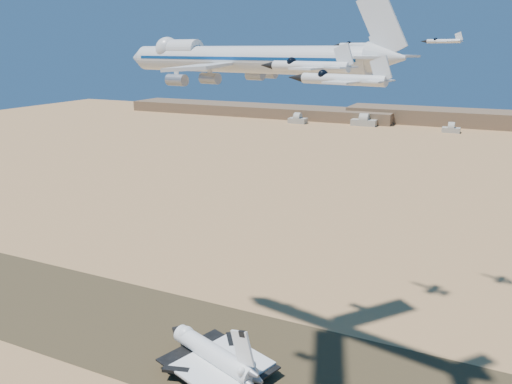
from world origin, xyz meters
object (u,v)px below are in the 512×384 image
at_px(shuttle, 213,355).
at_px(chase_jet_b, 340,79).
at_px(chase_jet_a, 308,66).
at_px(chase_jet_d, 443,41).
at_px(chase_jet_c, 357,45).
at_px(carrier_747, 232,59).

distance_m(shuttle, chase_jet_b, 103.90).
bearing_deg(chase_jet_b, chase_jet_a, 151.93).
bearing_deg(chase_jet_a, chase_jet_d, 100.01).
height_order(chase_jet_a, chase_jet_c, chase_jet_c).
relative_size(chase_jet_b, chase_jet_c, 0.94).
distance_m(shuttle, chase_jet_a, 99.80).
height_order(shuttle, chase_jet_b, chase_jet_b).
relative_size(shuttle, chase_jet_a, 2.44).
relative_size(carrier_747, chase_jet_c, 5.37).
relative_size(shuttle, chase_jet_d, 2.75).
relative_size(carrier_747, chase_jet_a, 5.43).
height_order(chase_jet_a, chase_jet_b, chase_jet_a).
xyz_separation_m(shuttle, chase_jet_d, (47.83, 73.59, 87.83)).
xyz_separation_m(shuttle, chase_jet_c, (24.01, 53.52, 86.50)).
bearing_deg(chase_jet_d, chase_jet_b, -72.81).
xyz_separation_m(chase_jet_a, chase_jet_c, (-15.79, 91.86, 3.40)).
relative_size(chase_jet_a, chase_jet_c, 0.99).
bearing_deg(shuttle, chase_jet_b, -24.17).
height_order(chase_jet_a, chase_jet_d, chase_jet_d).
xyz_separation_m(chase_jet_b, chase_jet_c, (-22.39, 97.81, 4.77)).
bearing_deg(chase_jet_a, carrier_747, 141.67).
xyz_separation_m(carrier_747, chase_jet_a, (37.80, -49.16, 0.30)).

